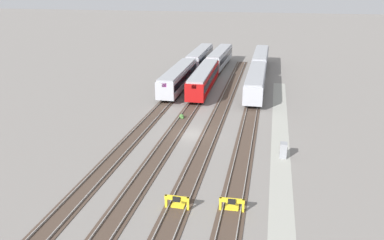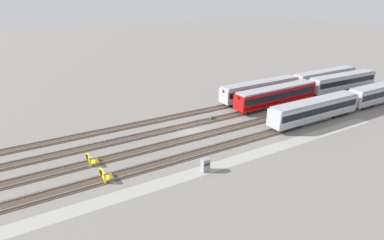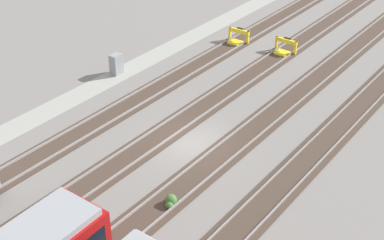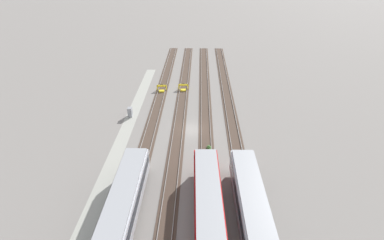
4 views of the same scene
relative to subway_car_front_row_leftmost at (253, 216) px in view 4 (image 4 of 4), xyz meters
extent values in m
plane|color=gray|center=(-19.31, -6.48, -2.04)|extent=(400.00, 400.00, 0.00)
cube|color=#9E9E93|center=(-19.31, -16.83, -2.04)|extent=(54.00, 2.00, 0.01)
cube|color=#47382D|center=(-19.31, -12.94, -2.01)|extent=(90.00, 2.23, 0.06)
cube|color=gray|center=(-19.31, -12.23, -1.90)|extent=(90.00, 0.07, 0.15)
cube|color=gray|center=(-19.31, -13.66, -1.90)|extent=(90.00, 0.07, 0.15)
cube|color=#47382D|center=(-19.31, -8.63, -2.01)|extent=(90.00, 2.24, 0.06)
cube|color=gray|center=(-19.31, -7.91, -1.90)|extent=(90.00, 0.07, 0.15)
cube|color=gray|center=(-19.31, -9.35, -1.90)|extent=(90.00, 0.07, 0.15)
cube|color=#47382D|center=(-19.31, -4.32, -2.01)|extent=(90.00, 2.24, 0.06)
cube|color=gray|center=(-19.31, -3.60, -1.90)|extent=(90.00, 0.07, 0.15)
cube|color=gray|center=(-19.31, -5.04, -1.90)|extent=(90.00, 0.07, 0.15)
cube|color=#47382D|center=(-19.31, -0.01, -2.01)|extent=(90.00, 2.23, 0.06)
cube|color=gray|center=(-19.31, 0.71, -1.90)|extent=(90.00, 0.07, 0.15)
cube|color=gray|center=(-19.31, -0.72, -1.90)|extent=(90.00, 0.07, 0.15)
cube|color=#ADAFB7|center=(0.00, 0.00, 0.01)|extent=(18.04, 3.05, 2.70)
cube|color=black|center=(0.00, 0.00, 0.33)|extent=(17.32, 3.08, 1.08)
cube|color=#9EA0A8|center=(0.00, 0.00, -0.75)|extent=(17.68, 3.07, 0.54)
cube|color=#999BA0|center=(0.00, 0.00, 1.51)|extent=(17.49, 2.76, 0.30)
cube|color=#B21E99|center=(-8.96, -0.12, 1.01)|extent=(0.09, 0.70, 0.56)
cube|color=black|center=(-5.58, -0.08, -1.69)|extent=(3.63, 2.29, 0.70)
cube|color=#A80F0F|center=(0.00, -4.34, 0.01)|extent=(18.06, 3.24, 2.70)
cube|color=black|center=(0.00, -4.34, 0.33)|extent=(17.34, 3.27, 1.08)
cube|color=#990000|center=(0.00, -4.34, -0.75)|extent=(17.70, 3.26, 0.54)
cube|color=#999BA0|center=(0.00, -4.34, 1.51)|extent=(17.52, 2.95, 0.30)
cube|color=#B21E99|center=(-8.96, -4.56, 1.01)|extent=(0.10, 0.70, 0.56)
cube|color=black|center=(-5.58, -4.48, -1.69)|extent=(3.65, 2.33, 0.70)
cube|color=#ADAFB7|center=(0.00, -12.94, 0.01)|extent=(18.01, 2.83, 2.70)
cube|color=black|center=(0.00, -12.94, 0.33)|extent=(17.29, 2.87, 1.08)
cube|color=#9EA0A8|center=(0.00, -12.94, -0.75)|extent=(17.65, 2.86, 0.54)
cube|color=#999BA0|center=(0.00, -12.94, 1.51)|extent=(17.46, 2.55, 0.30)
cube|color=#B21E99|center=(-8.96, -12.92, 1.01)|extent=(0.08, 0.70, 0.56)
cube|color=black|center=(-5.58, -12.93, -1.69)|extent=(3.60, 2.25, 0.70)
cube|color=yellow|center=(-34.36, -12.05, -1.46)|extent=(0.19, 0.19, 1.15)
cube|color=yellow|center=(-34.28, -13.84, -1.46)|extent=(0.19, 0.19, 1.15)
cube|color=yellow|center=(-34.32, -12.94, -1.04)|extent=(0.32, 2.01, 0.30)
cube|color=yellow|center=(-33.77, -12.92, -1.95)|extent=(1.14, 1.12, 0.18)
cube|color=black|center=(-34.50, -12.95, -1.04)|extent=(0.14, 0.60, 0.44)
cube|color=yellow|center=(-34.90, -7.73, -1.46)|extent=(0.18, 0.18, 1.15)
cube|color=yellow|center=(-34.91, -9.53, -1.46)|extent=(0.18, 0.18, 1.15)
cube|color=yellow|center=(-34.90, -8.63, -1.04)|extent=(0.26, 2.00, 0.30)
cube|color=yellow|center=(-34.35, -8.64, -1.95)|extent=(1.11, 1.09, 0.18)
cube|color=black|center=(-35.08, -8.63, -1.04)|extent=(0.12, 0.60, 0.44)
cube|color=gray|center=(-23.40, -17.06, -1.24)|extent=(0.90, 0.70, 1.60)
cube|color=#333338|center=(-23.40, -17.42, -1.00)|extent=(0.70, 0.04, 0.36)
sphere|color=#427033|center=(-14.05, -3.95, -1.76)|extent=(0.64, 0.64, 0.64)
sphere|color=#427033|center=(-13.75, -3.83, -1.86)|extent=(0.44, 0.44, 0.44)
sphere|color=#427033|center=(-14.27, -4.13, -1.90)|extent=(0.36, 0.36, 0.36)
camera|label=1|loc=(-59.78, -15.22, 15.02)|focal=35.00mm
camera|label=2|loc=(-39.69, -42.56, 16.99)|focal=28.00mm
camera|label=3|loc=(2.58, 10.20, 16.75)|focal=50.00mm
camera|label=4|loc=(20.87, -5.42, 22.42)|focal=28.00mm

